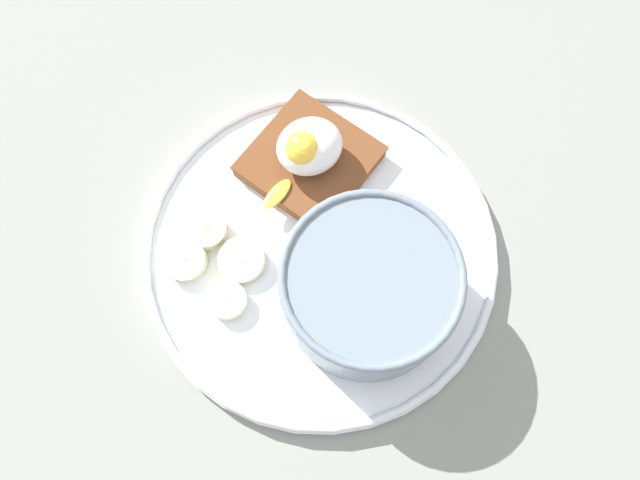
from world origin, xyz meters
TOP-DOWN VIEW (x-y plane):
  - ground_plane at (0.00, 0.00)cm, footprint 120.00×120.00cm
  - plate at (0.00, 0.00)cm, footprint 27.09×27.09cm
  - oatmeal_bowl at (-1.33, 4.99)cm, footprint 12.47×12.47cm
  - toast_slice at (-2.42, -6.65)cm, footprint 11.87×11.87cm
  - poached_egg at (-2.24, -6.56)cm, footprint 7.75×5.23cm
  - banana_slice_front at (5.74, -1.60)cm, footprint 4.59×4.54cm
  - banana_slice_left at (9.48, -3.48)cm, footprint 4.64×4.64cm
  - banana_slice_back at (7.14, -4.95)cm, footprint 3.47×3.57cm
  - banana_slice_right at (7.89, 0.76)cm, footprint 3.85×3.86cm

SIDE VIEW (x-z plane):
  - ground_plane at x=0.00cm, z-range 0.00..2.00cm
  - plate at x=0.00cm, z-range 2.00..3.60cm
  - banana_slice_right at x=7.89cm, z-range 2.97..4.13cm
  - banana_slice_front at x=5.74cm, z-range 2.89..4.24cm
  - banana_slice_left at x=9.48cm, z-range 2.89..4.44cm
  - banana_slice_back at x=7.14cm, z-range 2.93..4.59cm
  - toast_slice at x=-2.42cm, z-range 3.08..4.54cm
  - oatmeal_bowl at x=-1.33cm, z-range 3.07..9.21cm
  - poached_egg at x=-2.24cm, z-range 4.33..8.36cm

